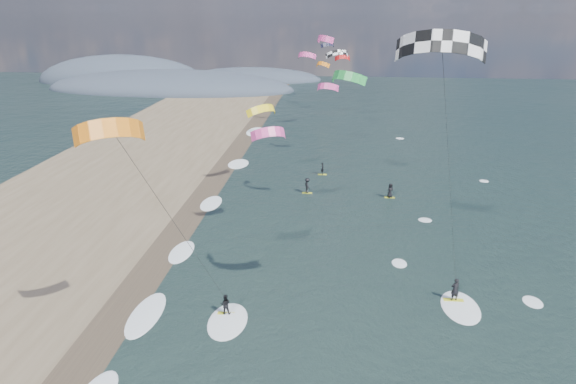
{
  "coord_description": "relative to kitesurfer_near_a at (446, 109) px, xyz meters",
  "views": [
    {
      "loc": [
        2.21,
        -20.47,
        19.5
      ],
      "look_at": [
        -1.0,
        12.0,
        7.0
      ],
      "focal_mm": 30.0,
      "sensor_mm": 36.0,
      "label": 1
    }
  ],
  "objects": [
    {
      "name": "shoreline_surf",
      "position": [
        -18.7,
        9.91,
        -14.63
      ],
      "size": [
        2.4,
        79.4,
        0.11
      ],
      "color": "white",
      "rests_on": "ground"
    },
    {
      "name": "far_kitesurfers",
      "position": [
        -5.64,
        26.06,
        -13.76
      ],
      "size": [
        10.23,
        7.85,
        1.79
      ],
      "color": "gold",
      "rests_on": "ground"
    },
    {
      "name": "kitesurfer_near_b",
      "position": [
        -14.88,
        -2.37,
        -5.11
      ],
      "size": [
        6.87,
        8.76,
        15.21
      ],
      "color": "gold",
      "rests_on": "ground"
    },
    {
      "name": "wet_sand_strip",
      "position": [
        -19.9,
        5.16,
        -14.62
      ],
      "size": [
        3.0,
        240.0,
        0.0
      ],
      "primitive_type": "cube",
      "color": "#382D23",
      "rests_on": "ground"
    },
    {
      "name": "kitesurfer_near_a",
      "position": [
        0.0,
        0.0,
        0.0
      ],
      "size": [
        7.86,
        8.64,
        18.94
      ],
      "color": "gold",
      "rests_on": "ground"
    },
    {
      "name": "coastal_hills",
      "position": [
        -52.74,
        103.03,
        -14.63
      ],
      "size": [
        80.0,
        41.0,
        15.0
      ],
      "color": "#3D4756",
      "rests_on": "ground"
    },
    {
      "name": "bg_kite_field",
      "position": [
        -8.08,
        48.07,
        -2.92
      ],
      "size": [
        11.94,
        74.33,
        7.97
      ],
      "color": "#D83F8C",
      "rests_on": "ground"
    }
  ]
}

